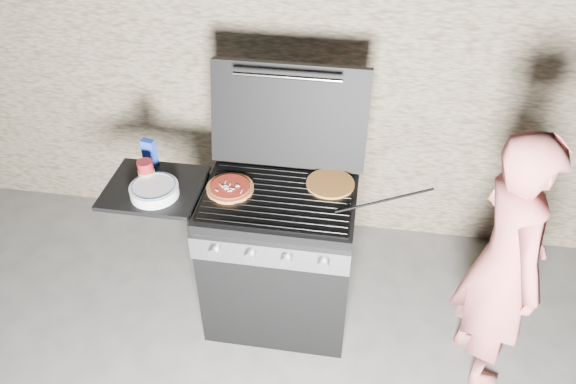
# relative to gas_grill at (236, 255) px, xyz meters

# --- Properties ---
(ground) EXTENTS (50.00, 50.00, 0.00)m
(ground) POSITION_rel_gas_grill_xyz_m (0.25, 0.00, -0.46)
(ground) COLOR #4E4C4B
(stone_wall) EXTENTS (8.00, 0.35, 1.80)m
(stone_wall) POSITION_rel_gas_grill_xyz_m (0.25, 1.05, 0.44)
(stone_wall) COLOR gray
(stone_wall) RESTS_ON ground
(gas_grill) EXTENTS (1.34, 0.79, 0.91)m
(gas_grill) POSITION_rel_gas_grill_xyz_m (0.00, 0.00, 0.00)
(gas_grill) COLOR black
(gas_grill) RESTS_ON ground
(pizza_topped) EXTENTS (0.25, 0.25, 0.03)m
(pizza_topped) POSITION_rel_gas_grill_xyz_m (-0.01, 0.02, 0.47)
(pizza_topped) COLOR tan
(pizza_topped) RESTS_ON gas_grill
(pizza_plain) EXTENTS (0.32, 0.32, 0.01)m
(pizza_plain) POSITION_rel_gas_grill_xyz_m (0.50, 0.15, 0.46)
(pizza_plain) COLOR #D28944
(pizza_plain) RESTS_ON gas_grill
(sauce_jar) EXTENTS (0.09, 0.09, 0.13)m
(sauce_jar) POSITION_rel_gas_grill_xyz_m (-0.46, 0.03, 0.51)
(sauce_jar) COLOR maroon
(sauce_jar) RESTS_ON gas_grill
(blue_carton) EXTENTS (0.08, 0.06, 0.16)m
(blue_carton) POSITION_rel_gas_grill_xyz_m (-0.50, 0.19, 0.53)
(blue_carton) COLOR blue
(blue_carton) RESTS_ON gas_grill
(plate_stack) EXTENTS (0.27, 0.27, 0.06)m
(plate_stack) POSITION_rel_gas_grill_xyz_m (-0.39, -0.07, 0.48)
(plate_stack) COLOR silver
(plate_stack) RESTS_ON gas_grill
(person) EXTENTS (0.49, 0.63, 1.52)m
(person) POSITION_rel_gas_grill_xyz_m (1.38, -0.16, 0.30)
(person) COLOR #CD6763
(person) RESTS_ON ground
(tongs) EXTENTS (0.48, 0.17, 0.10)m
(tongs) POSITION_rel_gas_grill_xyz_m (0.78, 0.00, 0.51)
(tongs) COLOR black
(tongs) RESTS_ON gas_grill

